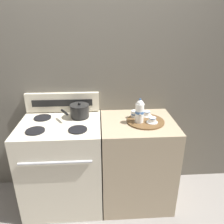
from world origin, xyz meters
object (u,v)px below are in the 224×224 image
stove (63,164)px  serving_tray (145,121)px  saucepan (79,111)px  teacup_right (152,120)px  teacup_left (147,114)px  creamer_jug (135,114)px  teapot (140,111)px

stove → serving_tray: (0.82, -0.01, 0.46)m
saucepan → teacup_right: (0.69, -0.19, -0.03)m
teacup_left → serving_tray: bearing=-106.7°
teacup_right → creamer_jug: bearing=136.0°
serving_tray → teapot: teapot is taller
teacup_right → creamer_jug: (-0.14, 0.14, 0.01)m
stove → teacup_right: teacup_right is taller
stove → serving_tray: size_ratio=2.60×
stove → teapot: teapot is taller
teapot → teacup_left: 0.19m
serving_tray → teapot: 0.14m
serving_tray → teapot: bearing=-159.3°
saucepan → teacup_left: size_ratio=2.61×
teacup_left → saucepan: bearing=176.6°
teacup_left → creamer_jug: 0.12m
stove → saucepan: size_ratio=3.37×
creamer_jug → serving_tray: bearing=-46.0°
stove → creamer_jug: size_ratio=12.75×
teacup_left → teacup_right: bearing=-82.1°
stove → serving_tray: serving_tray is taller
saucepan → teapot: (0.57, -0.17, 0.05)m
stove → teapot: 0.95m
saucepan → creamer_jug: 0.55m
stove → teacup_left: bearing=6.7°
saucepan → teapot: bearing=-16.8°
teacup_left → creamer_jug: creamer_jug is taller
stove → creamer_jug: (0.73, 0.09, 0.50)m
teapot → teacup_right: bearing=-9.3°
saucepan → teacup_right: size_ratio=2.61×
teapot → teacup_left: size_ratio=2.23×
teacup_right → serving_tray: bearing=139.8°
serving_tray → creamer_jug: 0.14m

